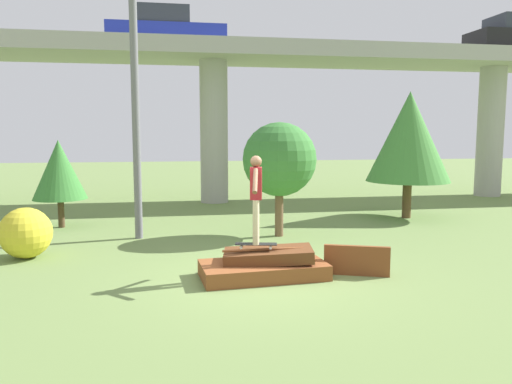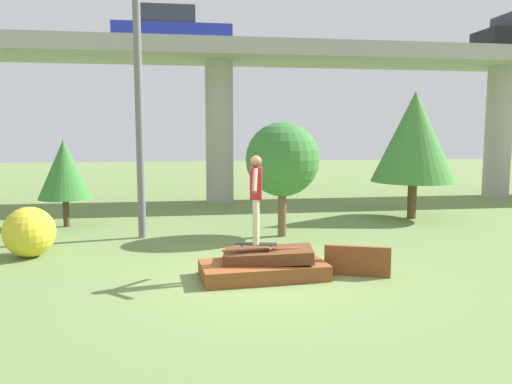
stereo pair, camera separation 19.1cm
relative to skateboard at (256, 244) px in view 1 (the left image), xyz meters
name	(u,v)px [view 1 (the left image)]	position (x,y,z in m)	size (l,w,h in m)	color
ground_plane	(263,277)	(0.13, -0.05, -0.65)	(80.00, 80.00, 0.00)	olive
scrap_pile	(265,266)	(0.17, -0.02, -0.42)	(2.46, 1.34, 0.57)	brown
scrap_plank_loose	(357,261)	(1.96, -0.21, -0.35)	(1.22, 0.54, 0.59)	brown
skateboard	(256,244)	(0.00, 0.00, 0.00)	(0.83, 0.38, 0.09)	black
skater	(256,193)	(0.00, 0.00, 1.00)	(0.33, 1.19, 1.69)	#C6B78E
highway_overpass	(213,67)	(0.13, 10.67, 4.70)	(44.00, 3.60, 6.19)	#A8A59E
car_on_overpass_left	(165,30)	(-1.69, 10.94, 6.09)	(4.49, 1.70, 1.35)	#1E2D9E
utility_pole	(134,68)	(-2.45, 4.06, 3.76)	(1.30, 0.20, 8.56)	slate
tree_behind_left	(59,170)	(-4.79, 6.00, 1.05)	(1.54, 1.54, 2.57)	#4C3823
tree_behind_right	(409,137)	(6.02, 5.87, 1.99)	(2.68, 2.68, 4.09)	brown
tree_mid_back	(279,160)	(1.27, 3.72, 1.41)	(1.97, 1.97, 3.06)	brown
bush_yellow_flowering	(26,233)	(-4.78, 2.32, -0.08)	(1.13, 1.13, 1.13)	gold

